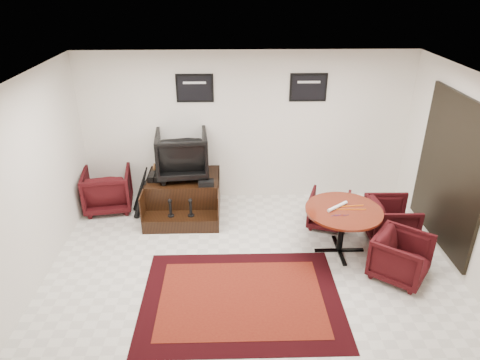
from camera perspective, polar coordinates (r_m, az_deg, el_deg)
name	(u,v)px	position (r m, az deg, el deg)	size (l,w,h in m)	color
ground	(252,276)	(6.38, 1.60, -12.66)	(6.00, 6.00, 0.00)	white
room_shell	(284,160)	(5.60, 5.94, 2.70)	(6.02, 5.02, 2.81)	white
area_rug	(241,298)	(6.01, 0.18, -15.46)	(2.68, 2.01, 0.01)	black
shine_podium	(184,196)	(7.85, -7.49, -2.17)	(1.30, 1.33, 0.67)	black
shine_chair	(182,152)	(7.63, -7.75, 3.72)	(0.88, 0.83, 0.91)	black
shoes_pair	(155,177)	(7.71, -11.20, 0.42)	(0.25, 0.30, 0.11)	black
polish_kit	(206,183)	(7.39, -4.53, -0.38)	(0.26, 0.18, 0.09)	black
umbrella_black	(141,199)	(7.73, -13.07, -2.43)	(0.29, 0.11, 0.78)	black
umbrella_hooked	(141,188)	(7.95, -13.03, -1.07)	(0.34, 0.13, 0.91)	black
armchair_side	(108,188)	(8.20, -17.25, -0.99)	(0.82, 0.77, 0.85)	black
meeting_table	(343,215)	(6.69, 13.60, -4.52)	(1.16, 1.16, 0.76)	#48180A
table_chair_back	(329,208)	(7.50, 11.77, -3.70)	(0.65, 0.61, 0.67)	black
table_chair_window	(391,218)	(7.41, 19.53, -4.81)	(0.73, 0.68, 0.75)	black
table_chair_corner	(401,255)	(6.57, 20.73, -9.34)	(0.72, 0.68, 0.74)	black
paper_roll	(338,206)	(6.66, 12.87, -3.45)	(0.05, 0.05, 0.42)	white
table_clutter	(349,209)	(6.67, 14.28, -3.75)	(0.57, 0.32, 0.01)	orange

